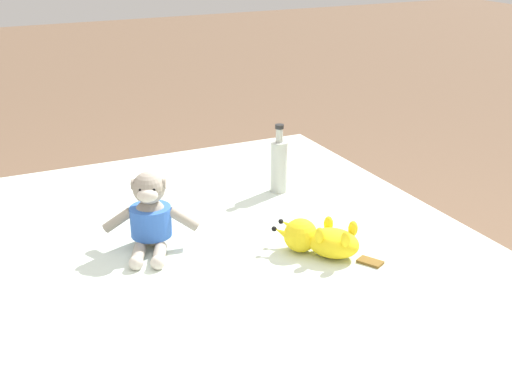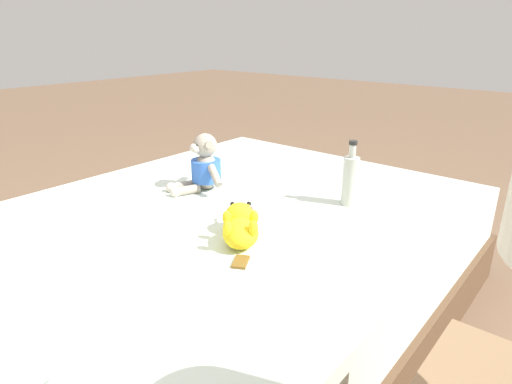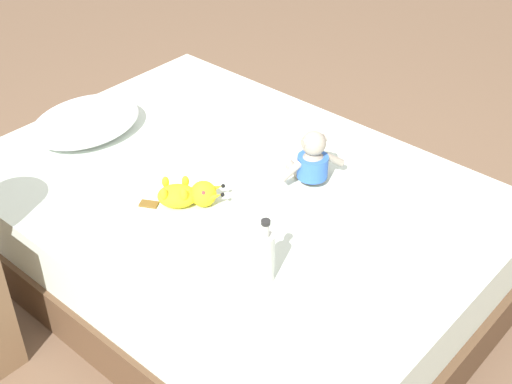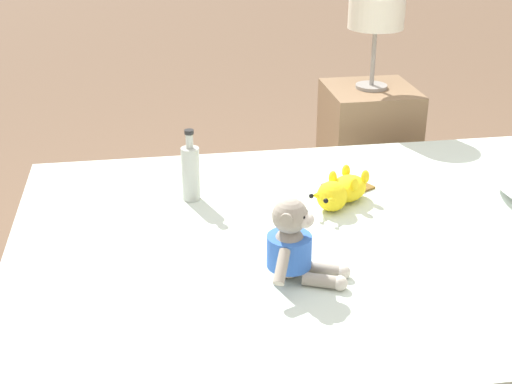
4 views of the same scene
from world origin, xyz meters
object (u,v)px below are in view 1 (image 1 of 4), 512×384
plush_yellow_creature (319,239)px  glass_bottle (279,165)px  bed (250,327)px  plush_monkey (150,217)px

plush_yellow_creature → glass_bottle: 0.50m
glass_bottle → bed: bearing=54.1°
plush_monkey → plush_yellow_creature: 0.50m
glass_bottle → plush_yellow_creature: bearing=76.3°
plush_yellow_creature → glass_bottle: (-0.12, -0.48, 0.05)m
plush_monkey → plush_yellow_creature: bearing=149.6°
glass_bottle → plush_monkey: bearing=23.2°
bed → plush_monkey: bearing=-43.4°
plush_yellow_creature → bed: bearing=-11.1°
bed → plush_monkey: (0.22, -0.21, 0.32)m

